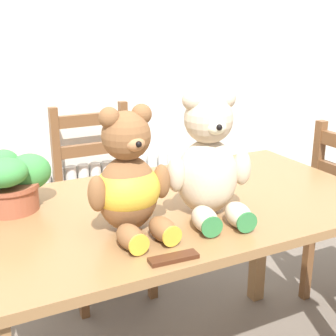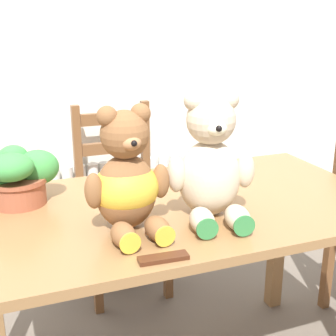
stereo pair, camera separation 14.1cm
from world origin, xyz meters
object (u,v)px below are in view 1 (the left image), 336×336
Objects in this scene: potted_plant at (7,180)px; chocolate_bar at (173,258)px; wooden_chair_behind at (101,205)px; teddy_bear_left at (129,183)px; teddy_bear_right at (209,163)px.

potted_plant is 0.63m from chocolate_bar.
teddy_bear_left is at bearing 76.56° from wooden_chair_behind.
teddy_bear_right is at bearing -29.23° from potted_plant.
potted_plant is at bearing -49.48° from teddy_bear_left.
wooden_chair_behind is at bearing 80.47° from chocolate_bar.
wooden_chair_behind is 3.40× the size of potted_plant.
teddy_bear_left is 0.27m from teddy_bear_right.
teddy_bear_right is (0.04, -0.95, 0.48)m from wooden_chair_behind.
chocolate_bar is (0.32, -0.53, -0.10)m from potted_plant.
wooden_chair_behind is 7.20× the size of chocolate_bar.
chocolate_bar is (-0.24, -0.22, -0.17)m from teddy_bear_right.
chocolate_bar is at bearing 52.73° from teddy_bear_right.
potted_plant is at bearing -18.93° from teddy_bear_right.
teddy_bear_left is at bearing -46.49° from potted_plant.
wooden_chair_behind is 0.92m from potted_plant.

